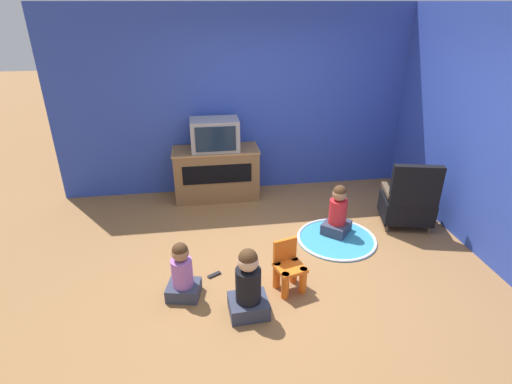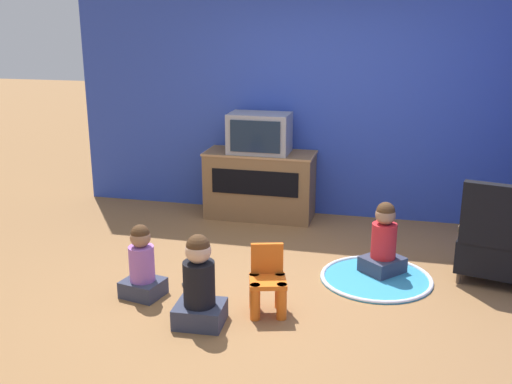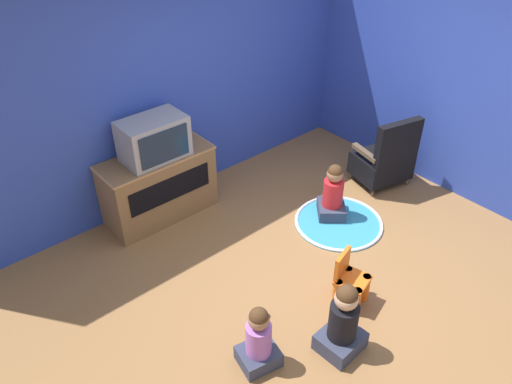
{
  "view_description": "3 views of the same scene",
  "coord_description": "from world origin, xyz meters",
  "px_view_note": "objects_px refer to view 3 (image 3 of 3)",
  "views": [
    {
      "loc": [
        -0.96,
        -3.63,
        2.68
      ],
      "look_at": [
        -0.39,
        0.21,
        0.82
      ],
      "focal_mm": 28.0,
      "sensor_mm": 36.0,
      "label": 1
    },
    {
      "loc": [
        0.76,
        -4.56,
        2.22
      ],
      "look_at": [
        -0.39,
        0.19,
        0.79
      ],
      "focal_mm": 42.0,
      "sensor_mm": 36.0,
      "label": 2
    },
    {
      "loc": [
        -2.88,
        -2.29,
        3.49
      ],
      "look_at": [
        -0.43,
        0.55,
        0.83
      ],
      "focal_mm": 35.0,
      "sensor_mm": 36.0,
      "label": 3
    }
  ],
  "objects_px": {
    "television": "(154,139)",
    "yellow_kid_chair": "(350,283)",
    "black_armchair": "(385,159)",
    "child_watching_center": "(333,194)",
    "child_watching_right": "(343,323)",
    "remote_control": "(265,321)",
    "tv_cabinet": "(159,185)",
    "child_watching_left": "(259,340)"
  },
  "relations": [
    {
      "from": "black_armchair",
      "to": "remote_control",
      "type": "bearing_deg",
      "value": 28.67
    },
    {
      "from": "child_watching_left",
      "to": "remote_control",
      "type": "bearing_deg",
      "value": 53.47
    },
    {
      "from": "child_watching_left",
      "to": "child_watching_center",
      "type": "height_order",
      "value": "child_watching_center"
    },
    {
      "from": "tv_cabinet",
      "to": "child_watching_right",
      "type": "bearing_deg",
      "value": -86.86
    },
    {
      "from": "tv_cabinet",
      "to": "black_armchair",
      "type": "xyz_separation_m",
      "value": [
        2.38,
        -1.25,
        -0.04
      ]
    },
    {
      "from": "yellow_kid_chair",
      "to": "remote_control",
      "type": "relative_size",
      "value": 3.5
    },
    {
      "from": "child_watching_left",
      "to": "remote_control",
      "type": "height_order",
      "value": "child_watching_left"
    },
    {
      "from": "tv_cabinet",
      "to": "child_watching_right",
      "type": "distance_m",
      "value": 2.55
    },
    {
      "from": "television",
      "to": "yellow_kid_chair",
      "type": "relative_size",
      "value": 1.26
    },
    {
      "from": "child_watching_left",
      "to": "child_watching_right",
      "type": "xyz_separation_m",
      "value": [
        0.61,
        -0.34,
        0.04
      ]
    },
    {
      "from": "black_armchair",
      "to": "child_watching_left",
      "type": "bearing_deg",
      "value": 32.21
    },
    {
      "from": "black_armchair",
      "to": "yellow_kid_chair",
      "type": "height_order",
      "value": "black_armchair"
    },
    {
      "from": "child_watching_left",
      "to": "yellow_kid_chair",
      "type": "bearing_deg",
      "value": 10.19
    },
    {
      "from": "television",
      "to": "child_watching_right",
      "type": "xyz_separation_m",
      "value": [
        0.14,
        -2.52,
        -0.67
      ]
    },
    {
      "from": "television",
      "to": "child_watching_left",
      "type": "bearing_deg",
      "value": -102.12
    },
    {
      "from": "remote_control",
      "to": "black_armchair",
      "type": "bearing_deg",
      "value": -13.58
    },
    {
      "from": "tv_cabinet",
      "to": "black_armchair",
      "type": "height_order",
      "value": "black_armchair"
    },
    {
      "from": "tv_cabinet",
      "to": "child_watching_left",
      "type": "relative_size",
      "value": 1.99
    },
    {
      "from": "yellow_kid_chair",
      "to": "child_watching_right",
      "type": "xyz_separation_m",
      "value": [
        -0.45,
        -0.3,
        0.09
      ]
    },
    {
      "from": "television",
      "to": "black_armchair",
      "type": "relative_size",
      "value": 0.73
    },
    {
      "from": "tv_cabinet",
      "to": "remote_control",
      "type": "distance_m",
      "value": 1.98
    },
    {
      "from": "child_watching_center",
      "to": "child_watching_right",
      "type": "height_order",
      "value": "child_watching_right"
    },
    {
      "from": "child_watching_right",
      "to": "remote_control",
      "type": "relative_size",
      "value": 4.66
    },
    {
      "from": "television",
      "to": "black_armchair",
      "type": "height_order",
      "value": "television"
    },
    {
      "from": "tv_cabinet",
      "to": "yellow_kid_chair",
      "type": "distance_m",
      "value": 2.33
    },
    {
      "from": "child_watching_left",
      "to": "black_armchair",
      "type": "bearing_deg",
      "value": 30.76
    },
    {
      "from": "child_watching_right",
      "to": "remote_control",
      "type": "xyz_separation_m",
      "value": [
        -0.29,
        0.61,
        -0.3
      ]
    },
    {
      "from": "black_armchair",
      "to": "child_watching_center",
      "type": "relative_size",
      "value": 1.38
    },
    {
      "from": "television",
      "to": "remote_control",
      "type": "xyz_separation_m",
      "value": [
        -0.15,
        -1.91,
        -0.97
      ]
    },
    {
      "from": "tv_cabinet",
      "to": "child_watching_right",
      "type": "height_order",
      "value": "tv_cabinet"
    },
    {
      "from": "tv_cabinet",
      "to": "television",
      "type": "distance_m",
      "value": 0.59
    },
    {
      "from": "remote_control",
      "to": "tv_cabinet",
      "type": "bearing_deg",
      "value": 56.74
    },
    {
      "from": "television",
      "to": "yellow_kid_chair",
      "type": "xyz_separation_m",
      "value": [
        0.59,
        -2.22,
        -0.76
      ]
    },
    {
      "from": "child_watching_center",
      "to": "child_watching_right",
      "type": "bearing_deg",
      "value": 175.67
    },
    {
      "from": "black_armchair",
      "to": "child_watching_center",
      "type": "height_order",
      "value": "black_armchair"
    },
    {
      "from": "television",
      "to": "yellow_kid_chair",
      "type": "bearing_deg",
      "value": -75.07
    },
    {
      "from": "yellow_kid_chair",
      "to": "child_watching_right",
      "type": "bearing_deg",
      "value": -162.18
    },
    {
      "from": "child_watching_left",
      "to": "child_watching_right",
      "type": "distance_m",
      "value": 0.7
    },
    {
      "from": "child_watching_center",
      "to": "child_watching_right",
      "type": "distance_m",
      "value": 1.82
    },
    {
      "from": "tv_cabinet",
      "to": "yellow_kid_chair",
      "type": "bearing_deg",
      "value": -75.23
    },
    {
      "from": "child_watching_left",
      "to": "remote_control",
      "type": "relative_size",
      "value": 4.06
    },
    {
      "from": "tv_cabinet",
      "to": "remote_control",
      "type": "height_order",
      "value": "tv_cabinet"
    }
  ]
}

